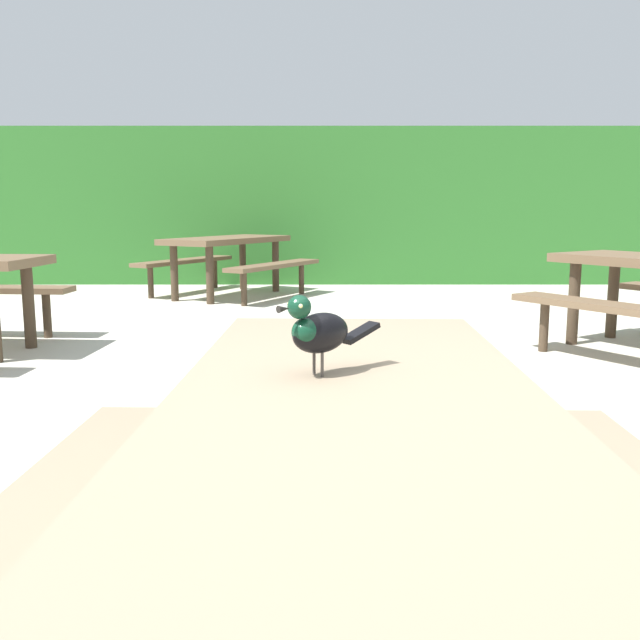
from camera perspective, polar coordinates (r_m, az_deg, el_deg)
The scene contains 4 objects.
hedge_wall at distance 11.04m, azimuth 0.70°, elevation 9.28°, with size 28.00×2.03×2.24m, color #2D6B28.
picnic_table_foreground at distance 1.51m, azimuth 2.97°, elevation -12.28°, with size 1.72×1.82×0.74m.
bird_grackle at distance 1.52m, azimuth -0.30°, elevation -0.84°, with size 0.23×0.20×0.18m.
picnic_table_mid_left at distance 8.82m, azimuth -7.67°, elevation 5.55°, with size 2.30×2.31×0.74m.
Camera 1 is at (-0.14, -1.31, 1.11)m, focal length 39.00 mm.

